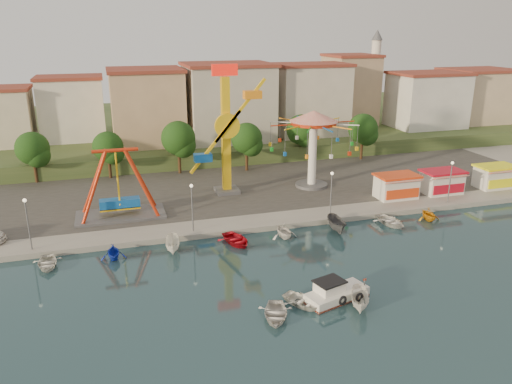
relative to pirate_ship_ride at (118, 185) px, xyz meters
name	(u,v)px	position (x,y,z in m)	size (l,w,h in m)	color
ground	(309,282)	(15.23, -19.86, -4.39)	(200.00, 200.00, 0.00)	#15323B
quay_deck	(190,138)	(15.23, 42.14, -4.09)	(200.00, 100.00, 0.60)	#9E998E
asphalt_pad	(228,180)	(15.23, 10.14, -3.79)	(90.00, 28.00, 0.01)	#4C4944
hill_terrace	(186,127)	(15.23, 47.14, -2.89)	(200.00, 60.00, 3.00)	#384C26
pirate_ship_ride	(118,185)	(0.00, 0.00, 0.00)	(10.00, 5.00, 8.00)	#59595E
kamikaze_tower	(229,134)	(14.17, 4.77, 4.09)	(6.76, 3.10, 16.50)	#59595E
wave_swinger	(313,132)	(25.55, 4.24, 3.80)	(11.60, 11.60, 10.40)	#59595E
booth_left	(396,186)	(33.99, -3.37, -2.23)	(5.40, 3.78, 3.08)	white
booth_mid	(442,182)	(40.77, -3.37, -2.23)	(5.40, 3.78, 3.08)	white
booth_right	(495,176)	(49.22, -3.37, -2.23)	(5.40, 3.78, 3.08)	white
lamp_post_0	(28,226)	(-8.77, -6.86, -1.29)	(0.14, 0.14, 5.00)	#59595E
lamp_post_1	(192,209)	(7.23, -6.86, -1.29)	(0.14, 0.14, 5.00)	#59595E
lamp_post_2	(331,195)	(23.23, -6.86, -1.29)	(0.14, 0.14, 5.00)	#59595E
lamp_post_3	(450,183)	(39.23, -6.86, -1.29)	(0.14, 0.14, 5.00)	#59595E
tree_0	(32,149)	(-10.77, 17.12, 1.08)	(4.60, 4.60, 7.19)	#382314
tree_1	(108,147)	(-0.77, 16.38, 0.81)	(4.35, 4.35, 6.80)	#382314
tree_2	(178,138)	(9.23, 15.95, 1.52)	(5.02, 5.02, 7.85)	#382314
tree_3	(247,138)	(19.23, 14.51, 1.16)	(4.68, 4.68, 7.32)	#382314
tree_4	(301,130)	(29.23, 17.50, 1.35)	(4.86, 4.86, 7.60)	#382314
tree_5	(363,129)	(39.23, 15.68, 1.31)	(4.83, 4.83, 7.54)	#382314
building_1	(72,117)	(-6.10, 31.53, 2.92)	(12.33, 9.01, 8.63)	silver
building_2	(151,105)	(7.05, 32.10, 4.22)	(11.95, 9.28, 11.23)	tan
building_3	(233,110)	(20.84, 28.95, 3.20)	(12.59, 10.50, 9.20)	beige
building_4	(298,104)	(34.30, 32.35, 3.22)	(10.75, 9.23, 9.24)	beige
building_5	(366,97)	(47.60, 30.48, 4.21)	(12.77, 10.96, 11.21)	tan
building_6	(424,93)	(59.38, 28.92, 4.78)	(8.23, 8.98, 12.36)	silver
building_7	(457,97)	(71.26, 33.85, 2.99)	(11.59, 10.93, 8.76)	beige
minaret	(374,74)	(51.23, 34.14, 8.15)	(2.80, 2.80, 18.00)	silver
cabin_motorboat	(335,294)	(16.14, -23.23, -3.88)	(5.78, 3.47, 1.91)	white
rowboat_a	(304,301)	(13.30, -23.38, -4.01)	(2.65, 3.71, 0.77)	white
rowboat_b	(275,314)	(10.52, -24.46, -4.00)	(2.70, 3.78, 0.78)	silver
skiff	(360,300)	(17.45, -24.99, -3.68)	(1.38, 3.68, 1.42)	silver
moored_boat_0	(47,263)	(-7.14, -10.06, -4.02)	(2.61, 3.65, 0.76)	silver
moored_boat_1	(113,252)	(-1.13, -10.06, -3.66)	(2.42, 2.80, 1.48)	#152EB9
moored_boat_2	(173,245)	(4.62, -10.06, -3.68)	(1.40, 3.72, 1.44)	white
moored_boat_3	(236,240)	(11.15, -10.06, -3.96)	(2.99, 4.19, 0.87)	red
moored_boat_4	(284,231)	(16.41, -10.06, -3.57)	(2.70, 3.13, 1.65)	silver
moored_boat_5	(337,225)	(22.55, -10.06, -3.60)	(1.55, 4.13, 1.60)	#4E4E53
moored_boat_6	(391,221)	(29.32, -10.06, -3.97)	(2.96, 4.14, 0.86)	white
moored_boat_7	(429,214)	(34.26, -10.06, -3.63)	(2.49, 2.89, 1.52)	orange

